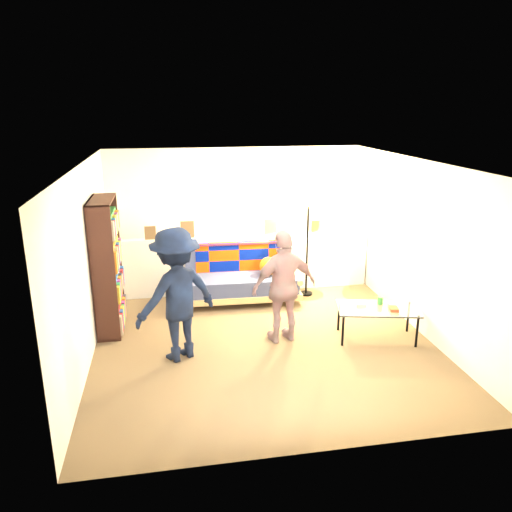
% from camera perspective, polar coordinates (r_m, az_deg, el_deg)
% --- Properties ---
extents(ground, '(5.00, 5.00, 0.00)m').
position_cam_1_polar(ground, '(7.09, 0.58, -9.08)').
color(ground, brown).
rests_on(ground, ground).
extents(room_shell, '(4.60, 5.05, 2.45)m').
position_cam_1_polar(room_shell, '(6.98, -0.10, 5.05)').
color(room_shell, silver).
rests_on(room_shell, ground).
extents(half_wall_ledge, '(4.45, 0.15, 1.00)m').
position_cam_1_polar(half_wall_ledge, '(8.55, -1.66, -0.83)').
color(half_wall_ledge, silver).
rests_on(half_wall_ledge, ground).
extents(ledge_decor, '(2.97, 0.02, 0.45)m').
position_cam_1_polar(ledge_decor, '(8.32, -3.22, 3.48)').
color(ledge_decor, brown).
rests_on(ledge_decor, half_wall_ledge).
extents(futon_sofa, '(1.92, 0.97, 0.81)m').
position_cam_1_polar(futon_sofa, '(8.23, -1.66, -2.44)').
color(futon_sofa, tan).
rests_on(futon_sofa, ground).
extents(bookshelf, '(0.32, 0.95, 1.89)m').
position_cam_1_polar(bookshelf, '(7.31, -16.64, -1.54)').
color(bookshelf, black).
rests_on(bookshelf, ground).
extents(coffee_table, '(1.19, 0.82, 0.57)m').
position_cam_1_polar(coffee_table, '(7.04, 13.77, -5.98)').
color(coffee_table, black).
rests_on(coffee_table, ground).
extents(floor_lamp, '(0.36, 0.28, 1.60)m').
position_cam_1_polar(floor_lamp, '(8.28, 5.93, 3.02)').
color(floor_lamp, black).
rests_on(floor_lamp, ground).
extents(person_left, '(1.27, 1.09, 1.70)m').
position_cam_1_polar(person_left, '(6.28, -9.07, -4.40)').
color(person_left, black).
rests_on(person_left, ground).
extents(person_right, '(0.96, 0.55, 1.55)m').
position_cam_1_polar(person_right, '(6.69, 3.25, -3.53)').
color(person_right, '#D2878E').
rests_on(person_right, ground).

